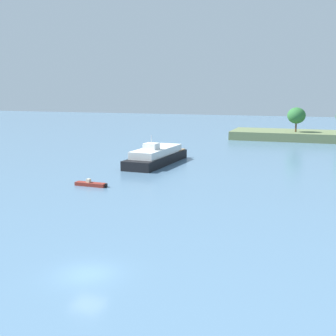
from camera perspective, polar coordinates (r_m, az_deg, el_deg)
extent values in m
plane|color=slate|center=(34.63, -10.25, -13.16)|extent=(400.00, 400.00, 0.00)
cube|color=#66754C|center=(125.01, 20.21, 3.80)|extent=(52.07, 14.64, 2.24)
cylinder|color=#513823|center=(122.63, 16.02, 5.02)|extent=(0.44, 0.44, 2.44)
ellipsoid|color=#2D6B33|center=(122.42, 16.09, 6.46)|extent=(4.70, 4.70, 4.23)
cube|color=maroon|center=(63.90, -9.84, -2.06)|extent=(4.66, 1.34, 0.50)
cube|color=beige|center=(63.98, -10.12, -1.60)|extent=(0.52, 0.60, 0.50)
cube|color=black|center=(62.68, -7.92, -2.22)|extent=(0.29, 0.33, 0.56)
cube|color=black|center=(81.47, -1.47, 1.12)|extent=(6.19, 18.45, 1.65)
cube|color=white|center=(81.25, -1.47, 2.15)|extent=(5.19, 14.41, 1.30)
cube|color=white|center=(79.03, -2.14, 2.79)|extent=(2.46, 2.53, 1.10)
cube|color=#937551|center=(87.97, 0.44, 2.39)|extent=(4.83, 3.53, 0.16)
cylinder|color=silver|center=(78.88, -2.14, 3.69)|extent=(0.10, 0.10, 1.40)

